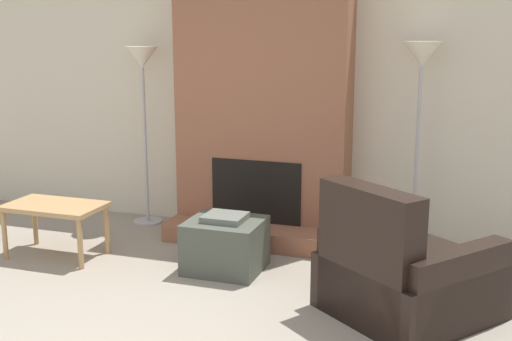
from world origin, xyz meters
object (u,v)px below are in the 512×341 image
at_px(ottoman, 225,244).
at_px(floor_lamp_right, 421,74).
at_px(floor_lamp_left, 143,73).
at_px(armchair, 402,277).
at_px(side_table, 55,211).

height_order(ottoman, floor_lamp_right, floor_lamp_right).
xyz_separation_m(ottoman, floor_lamp_left, (-1.24, 1.00, 1.30)).
bearing_deg(ottoman, floor_lamp_right, 35.38).
xyz_separation_m(ottoman, floor_lamp_right, (1.40, 1.00, 1.35)).
height_order(armchair, floor_lamp_left, floor_lamp_left).
relative_size(armchair, floor_lamp_left, 0.78).
bearing_deg(floor_lamp_right, armchair, -87.78).
bearing_deg(floor_lamp_right, side_table, -158.39).
relative_size(ottoman, floor_lamp_right, 0.33).
distance_m(ottoman, floor_lamp_right, 2.19).
bearing_deg(ottoman, side_table, -174.03).
height_order(ottoman, floor_lamp_left, floor_lamp_left).
relative_size(side_table, floor_lamp_left, 0.47).
distance_m(side_table, floor_lamp_left, 1.62).
relative_size(side_table, floor_lamp_right, 0.45).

